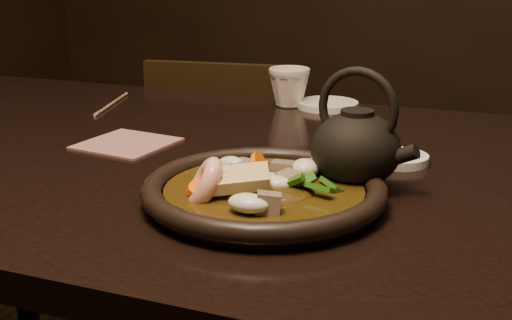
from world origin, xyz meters
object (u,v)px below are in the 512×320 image
(tea_cup, at_px, (289,86))
(plate, at_px, (264,191))
(table, at_px, (190,193))
(chair, at_px, (227,187))
(teapot, at_px, (356,145))

(tea_cup, bearing_deg, plate, -74.94)
(table, height_order, chair, chair)
(tea_cup, bearing_deg, teapot, -61.89)
(tea_cup, relative_size, teapot, 0.54)
(plate, bearing_deg, teapot, 45.03)
(table, bearing_deg, teapot, -16.47)
(table, xyz_separation_m, chair, (-0.22, 0.66, -0.24))
(chair, bearing_deg, plate, 109.83)
(chair, xyz_separation_m, tea_cup, (0.27, -0.29, 0.36))
(table, xyz_separation_m, teapot, (0.29, -0.09, 0.14))
(teapot, bearing_deg, chair, 135.02)
(table, relative_size, chair, 2.00)
(plate, relative_size, teapot, 1.92)
(plate, bearing_deg, chair, 116.71)
(tea_cup, height_order, teapot, teapot)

